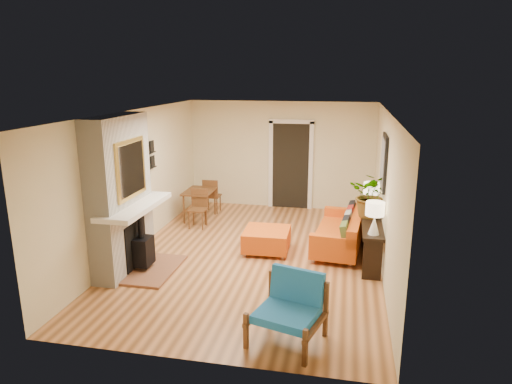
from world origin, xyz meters
TOP-DOWN VIEW (x-y plane):
  - room_shell at (0.60, 2.63)m, footprint 6.50×6.50m
  - fireplace at (-2.00, -1.00)m, footprint 1.09×1.68m
  - sofa at (1.58, 0.67)m, footprint 0.99×1.96m
  - ottoman at (0.19, 0.25)m, footprint 0.85×0.85m
  - blue_chair at (1.00, -2.54)m, footprint 1.00×0.99m
  - dining_table at (-1.58, 1.88)m, footprint 0.64×1.53m
  - console_table at (2.07, 0.22)m, footprint 0.34×1.85m
  - lamp_near at (2.07, -0.47)m, footprint 0.30×0.30m
  - lamp_far at (2.07, 0.89)m, footprint 0.30×0.30m
  - houseplant at (2.06, 0.45)m, footprint 0.89×0.82m

SIDE VIEW (x-z plane):
  - ottoman at x=0.19m, z-range 0.03..0.45m
  - sofa at x=1.58m, z-range -0.05..0.70m
  - blue_chair at x=1.00m, z-range 0.03..0.89m
  - dining_table at x=-1.58m, z-range 0.13..0.95m
  - console_table at x=2.07m, z-range 0.21..0.94m
  - lamp_near at x=2.07m, z-range 0.79..1.33m
  - lamp_far at x=2.07m, z-range 0.79..1.33m
  - houseplant at x=2.06m, z-range 0.72..1.56m
  - room_shell at x=0.60m, z-range -2.01..4.49m
  - fireplace at x=-2.00m, z-range -0.06..2.54m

